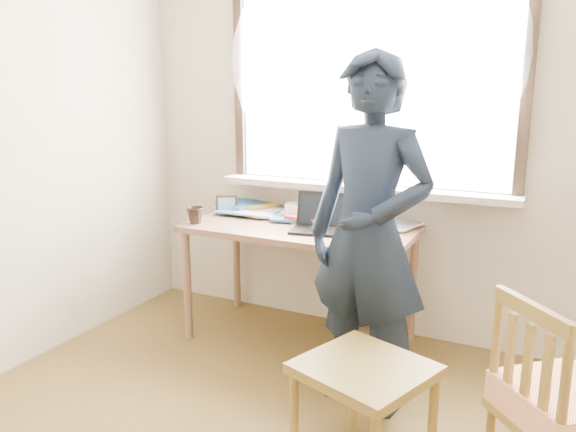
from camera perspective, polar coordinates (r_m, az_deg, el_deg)
The scene contains 13 objects.
room_shell at distance 1.77m, azimuth -5.14°, elevation 16.47°, with size 3.52×4.02×2.61m.
desk at distance 3.36m, azimuth 1.19°, elevation -2.27°, with size 1.35×0.67×0.72m.
laptop at distance 3.24m, azimuth 3.30°, elevation -0.58°, with size 0.35×0.30×0.21m.
mug_white at distance 3.49m, azimuth 0.71°, elevation 0.45°, with size 0.13×0.13×0.10m, color white.
mug_dark at distance 3.44m, azimuth -9.40°, elevation 0.06°, with size 0.11×0.11×0.10m, color black.
mouse at distance 3.09m, azimuth 7.35°, elevation -1.89°, with size 0.10×0.07×0.04m, color black.
desk_clutter at distance 3.62m, azimuth -1.37°, elevation 0.47°, with size 0.86×0.57×0.06m.
book_a at distance 3.67m, azimuth -2.80°, elevation 0.43°, with size 0.20×0.27×0.03m, color white.
book_b at distance 3.42m, azimuth 9.90°, elevation -0.75°, with size 0.19×0.26×0.02m, color white.
picture_frame at distance 3.69m, azimuth -6.25°, elevation 1.09°, with size 0.13×0.08×0.11m.
work_chair at distance 2.31m, azimuth 7.75°, elevation -16.35°, with size 0.58×0.57×0.47m.
side_chair at distance 2.27m, azimuth 25.89°, elevation -17.04°, with size 0.54×0.54×0.84m.
person at distance 2.66m, azimuth 8.25°, elevation -1.96°, with size 0.62×0.41×1.70m, color black.
Camera 1 is at (0.90, -1.30, 1.52)m, focal length 35.00 mm.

